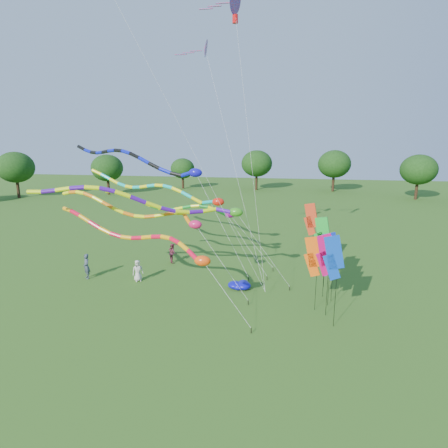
% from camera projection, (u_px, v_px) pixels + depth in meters
% --- Properties ---
extents(ground, '(160.00, 160.00, 0.00)m').
position_uv_depth(ground, '(216.00, 322.00, 21.02)').
color(ground, '#2F5D18').
rests_on(ground, ground).
extents(tree_ring, '(115.51, 115.43, 9.58)m').
position_uv_depth(tree_ring, '(268.00, 233.00, 19.19)').
color(tree_ring, '#382314').
rests_on(tree_ring, ground).
extents(tube_kite_red, '(12.81, 4.24, 6.18)m').
position_uv_depth(tube_kite_red, '(149.00, 240.00, 22.30)').
color(tube_kite_red, black).
rests_on(tube_kite_red, ground).
extents(tube_kite_orange, '(13.05, 2.13, 7.18)m').
position_uv_depth(tube_kite_orange, '(145.00, 212.00, 24.28)').
color(tube_kite_orange, black).
rests_on(tube_kite_orange, ground).
extents(tube_kite_purple, '(15.36, 4.51, 8.01)m').
position_uv_depth(tube_kite_purple, '(160.00, 203.00, 22.95)').
color(tube_kite_purple, black).
rests_on(tube_kite_purple, ground).
extents(tube_kite_blue, '(16.11, 6.43, 10.06)m').
position_uv_depth(tube_kite_blue, '(144.00, 162.00, 29.65)').
color(tube_kite_blue, black).
rests_on(tube_kite_blue, ground).
extents(tube_kite_cyan, '(14.33, 2.70, 8.14)m').
position_uv_depth(tube_kite_cyan, '(167.00, 191.00, 28.30)').
color(tube_kite_cyan, black).
rests_on(tube_kite_cyan, ground).
extents(tube_kite_green, '(12.08, 2.50, 6.92)m').
position_uv_depth(tube_kite_green, '(186.00, 207.00, 27.81)').
color(tube_kite_green, black).
rests_on(tube_kite_green, ground).
extents(delta_kite_high_a, '(4.86, 3.72, 19.46)m').
position_uv_depth(delta_kite_high_a, '(234.00, 0.00, 23.36)').
color(delta_kite_high_a, black).
rests_on(delta_kite_high_a, ground).
extents(delta_kite_high_c, '(7.37, 6.21, 17.80)m').
position_uv_depth(delta_kite_high_c, '(205.00, 48.00, 26.93)').
color(delta_kite_high_c, black).
rests_on(delta_kite_high_c, ground).
extents(banner_pole_green, '(1.09, 0.55, 5.32)m').
position_uv_depth(banner_pole_green, '(322.00, 236.00, 23.62)').
color(banner_pole_green, black).
rests_on(banner_pole_green, ground).
extents(banner_pole_blue_a, '(1.16, 0.12, 5.19)m').
position_uv_depth(banner_pole_blue_a, '(333.00, 258.00, 19.69)').
color(banner_pole_blue_a, black).
rests_on(banner_pole_blue_a, ground).
extents(banner_pole_violet, '(1.15, 0.34, 4.70)m').
position_uv_depth(banner_pole_violet, '(323.00, 239.00, 25.26)').
color(banner_pole_violet, black).
rests_on(banner_pole_violet, ground).
extents(banner_pole_magenta_b, '(1.11, 0.49, 4.46)m').
position_uv_depth(banner_pole_magenta_b, '(327.00, 256.00, 22.36)').
color(banner_pole_magenta_b, black).
rests_on(banner_pole_magenta_b, ground).
extents(banner_pole_orange, '(1.15, 0.35, 4.58)m').
position_uv_depth(banner_pole_orange, '(313.00, 257.00, 21.86)').
color(banner_pole_orange, black).
rests_on(banner_pole_orange, ground).
extents(banner_pole_blue_b, '(1.16, 0.27, 4.50)m').
position_uv_depth(banner_pole_blue_b, '(330.00, 252.00, 23.05)').
color(banner_pole_blue_b, black).
rests_on(banner_pole_blue_b, ground).
extents(banner_pole_red, '(1.10, 0.53, 5.46)m').
position_uv_depth(banner_pole_red, '(311.00, 219.00, 27.85)').
color(banner_pole_red, black).
rests_on(banner_pole_red, ground).
extents(banner_pole_magenta_a, '(1.13, 0.43, 4.94)m').
position_uv_depth(banner_pole_magenta_a, '(325.00, 255.00, 21.01)').
color(banner_pole_magenta_a, black).
rests_on(banner_pole_magenta_a, ground).
extents(blue_nylon_heap, '(1.73, 1.79, 0.56)m').
position_uv_depth(blue_nylon_heap, '(243.00, 284.00, 25.84)').
color(blue_nylon_heap, '#0D0DAB').
rests_on(blue_nylon_heap, ground).
extents(person_a, '(0.91, 0.83, 1.56)m').
position_uv_depth(person_a, '(138.00, 271.00, 26.92)').
color(person_a, beige).
rests_on(person_a, ground).
extents(person_b, '(0.80, 0.79, 1.86)m').
position_uv_depth(person_b, '(87.00, 266.00, 27.40)').
color(person_b, '#3B4452').
rests_on(person_b, ground).
extents(person_c, '(0.92, 0.99, 1.63)m').
position_uv_depth(person_c, '(173.00, 253.00, 30.98)').
color(person_c, maroon).
rests_on(person_c, ground).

